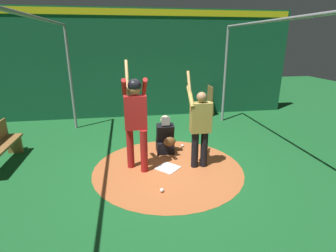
# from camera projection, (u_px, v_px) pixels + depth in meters

# --- Properties ---
(ground_plane) EXTENTS (26.08, 26.08, 0.00)m
(ground_plane) POSITION_uv_depth(u_px,v_px,m) (168.00, 168.00, 5.50)
(ground_plane) COLOR #195B28
(dirt_circle) EXTENTS (3.15, 3.15, 0.01)m
(dirt_circle) POSITION_uv_depth(u_px,v_px,m) (168.00, 168.00, 5.50)
(dirt_circle) COLOR #B76033
(dirt_circle) RESTS_ON ground
(home_plate) EXTENTS (0.59, 0.59, 0.01)m
(home_plate) POSITION_uv_depth(u_px,v_px,m) (168.00, 168.00, 5.50)
(home_plate) COLOR white
(home_plate) RESTS_ON dirt_circle
(batter) EXTENTS (0.68, 0.49, 2.22)m
(batter) POSITION_uv_depth(u_px,v_px,m) (135.00, 116.00, 5.12)
(batter) COLOR maroon
(batter) RESTS_ON ground
(catcher) EXTENTS (0.58, 0.40, 0.94)m
(catcher) POSITION_uv_depth(u_px,v_px,m) (165.00, 138.00, 6.15)
(catcher) COLOR black
(catcher) RESTS_ON ground
(visitor) EXTENTS (0.54, 0.49, 2.00)m
(visitor) POSITION_uv_depth(u_px,v_px,m) (200.00, 125.00, 5.31)
(visitor) COLOR black
(visitor) RESTS_ON ground
(back_wall) EXTENTS (0.22, 10.08, 3.59)m
(back_wall) POSITION_uv_depth(u_px,v_px,m) (148.00, 64.00, 8.89)
(back_wall) COLOR #145133
(back_wall) RESTS_ON ground
(cage_frame) EXTENTS (6.32, 4.83, 3.02)m
(cage_frame) POSITION_uv_depth(u_px,v_px,m) (168.00, 65.00, 4.82)
(cage_frame) COLOR gray
(cage_frame) RESTS_ON ground
(bat_rack) EXTENTS (0.70, 0.20, 1.05)m
(bat_rack) POSITION_uv_depth(u_px,v_px,m) (209.00, 101.00, 9.41)
(bat_rack) COLOR olive
(bat_rack) RESTS_ON ground
(baseball_0) EXTENTS (0.07, 0.07, 0.07)m
(baseball_0) POSITION_uv_depth(u_px,v_px,m) (202.00, 158.00, 5.91)
(baseball_0) COLOR white
(baseball_0) RESTS_ON dirt_circle
(baseball_1) EXTENTS (0.07, 0.07, 0.07)m
(baseball_1) POSITION_uv_depth(u_px,v_px,m) (162.00, 190.00, 4.62)
(baseball_1) COLOR white
(baseball_1) RESTS_ON dirt_circle
(baseball_2) EXTENTS (0.07, 0.07, 0.07)m
(baseball_2) POSITION_uv_depth(u_px,v_px,m) (182.00, 146.00, 6.58)
(baseball_2) COLOR white
(baseball_2) RESTS_ON dirt_circle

